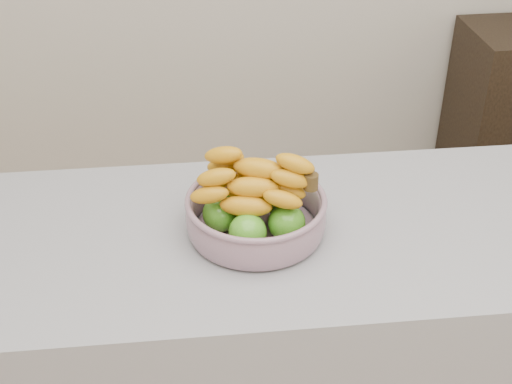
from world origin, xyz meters
The scene contains 2 objects.
counter centered at (0.00, 0.56, 0.45)m, with size 2.00×0.60×0.90m, color #919299.
fruit_bowl centered at (-0.23, 0.56, 0.96)m, with size 0.29×0.29×0.18m.
Camera 1 is at (-0.36, -0.65, 1.80)m, focal length 50.00 mm.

